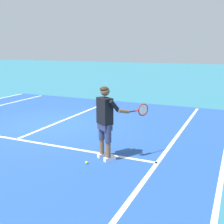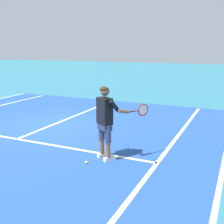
# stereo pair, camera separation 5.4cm
# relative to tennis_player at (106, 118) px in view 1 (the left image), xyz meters

# --- Properties ---
(ground_plane) EXTENTS (80.00, 80.00, 0.00)m
(ground_plane) POSITION_rel_tennis_player_xyz_m (-2.95, 1.98, -0.99)
(ground_plane) COLOR teal
(court_inner_surface) EXTENTS (10.98, 11.02, 0.00)m
(court_inner_surface) POSITION_rel_tennis_player_xyz_m (-2.95, 1.34, -0.99)
(court_inner_surface) COLOR #234C93
(court_inner_surface) RESTS_ON ground
(line_service) EXTENTS (8.23, 0.10, 0.01)m
(line_service) POSITION_rel_tennis_player_xyz_m (-2.95, 0.26, -0.99)
(line_service) COLOR white
(line_service) RESTS_ON ground
(line_centre_service) EXTENTS (0.10, 6.40, 0.01)m
(line_centre_service) POSITION_rel_tennis_player_xyz_m (-2.95, 3.46, -0.99)
(line_centre_service) COLOR white
(line_centre_service) RESTS_ON ground
(line_singles_right) EXTENTS (0.10, 10.62, 0.01)m
(line_singles_right) POSITION_rel_tennis_player_xyz_m (1.16, 1.34, -0.99)
(line_singles_right) COLOR white
(line_singles_right) RESTS_ON ground
(tennis_player) EXTENTS (1.06, 0.89, 1.71)m
(tennis_player) POSITION_rel_tennis_player_xyz_m (0.00, 0.00, 0.00)
(tennis_player) COLOR white
(tennis_player) RESTS_ON ground
(tennis_ball_near_feet) EXTENTS (0.07, 0.07, 0.07)m
(tennis_ball_near_feet) POSITION_rel_tennis_player_xyz_m (-0.27, -0.45, -0.96)
(tennis_ball_near_feet) COLOR #CCE02D
(tennis_ball_near_feet) RESTS_ON ground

